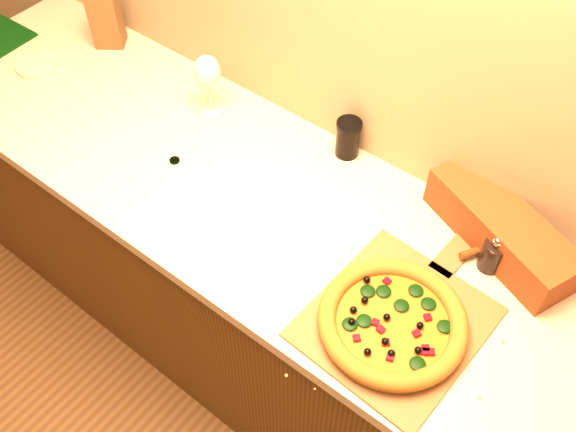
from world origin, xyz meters
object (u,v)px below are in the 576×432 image
object	(u,v)px
pizza	(392,322)
rolling_pin	(519,236)
wine_glass	(207,74)
pepper_grinder	(493,255)
dark_jar	(348,138)
pizza_peel	(399,317)
side_plate	(39,65)

from	to	relation	value
pizza	rolling_pin	size ratio (longest dim) A/B	1.12
pizza	wine_glass	distance (m)	0.92
rolling_pin	pepper_grinder	bearing A→B (deg)	-101.34
dark_jar	pizza_peel	bearing A→B (deg)	-42.53
pizza	dark_jar	bearing A→B (deg)	134.79
pepper_grinder	side_plate	size ratio (longest dim) A/B	0.78
pepper_grinder	rolling_pin	world-z (taller)	pepper_grinder
rolling_pin	pizza_peel	bearing A→B (deg)	-107.41
rolling_pin	wine_glass	xyz separation A→B (m)	(-0.98, -0.11, 0.12)
pizza	dark_jar	size ratio (longest dim) A/B	2.94
pizza_peel	rolling_pin	size ratio (longest dim) A/B	1.83
side_plate	pepper_grinder	bearing A→B (deg)	6.78
pizza_peel	wine_glass	size ratio (longest dim) A/B	2.79
rolling_pin	side_plate	world-z (taller)	rolling_pin
dark_jar	side_plate	distance (m)	1.09
pizza	rolling_pin	distance (m)	0.44
dark_jar	side_plate	world-z (taller)	dark_jar
pepper_grinder	dark_jar	distance (m)	0.53
pizza	rolling_pin	bearing A→B (deg)	73.91
rolling_pin	wine_glass	world-z (taller)	wine_glass
pizza_peel	pizza	world-z (taller)	pizza
pepper_grinder	dark_jar	world-z (taller)	dark_jar
pepper_grinder	dark_jar	xyz separation A→B (m)	(-0.52, 0.11, 0.01)
wine_glass	dark_jar	size ratio (longest dim) A/B	1.72
pepper_grinder	wine_glass	bearing A→B (deg)	179.69
rolling_pin	wine_glass	distance (m)	0.99
rolling_pin	side_plate	distance (m)	1.61
wine_glass	dark_jar	xyz separation A→B (m)	(0.44, 0.11, -0.08)
pizza_peel	side_plate	size ratio (longest dim) A/B	3.81
pizza	dark_jar	distance (m)	0.59
pizza	rolling_pin	xyz separation A→B (m)	(0.12, 0.42, -0.01)
pepper_grinder	side_plate	bearing A→B (deg)	-173.22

